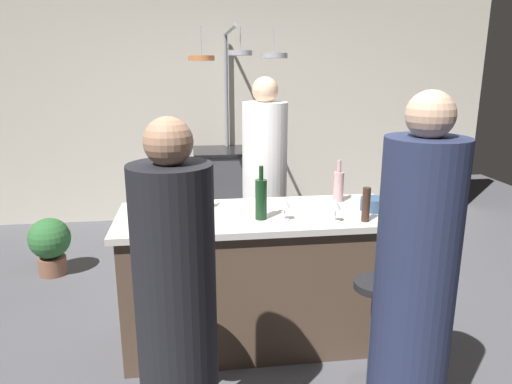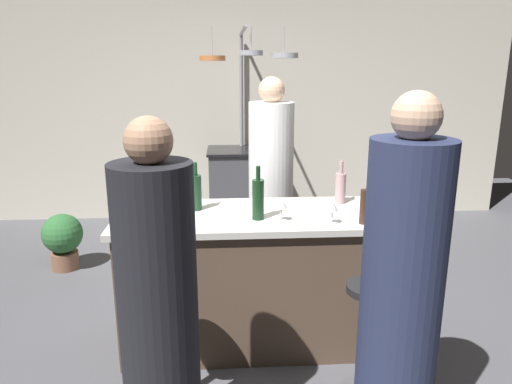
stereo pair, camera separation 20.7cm
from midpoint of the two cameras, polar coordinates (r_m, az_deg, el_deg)
name	(u,v)px [view 2 (the right image)]	position (r m, az deg, el deg)	size (l,w,h in m)	color
ground_plane	(257,338)	(3.41, 1.99, -17.15)	(9.00, 9.00, 0.00)	#4C4C51
back_wall	(241,110)	(5.75, -0.78, 9.85)	(6.40, 0.16, 2.60)	beige
kitchen_island	(258,277)	(3.19, 2.07, -10.25)	(1.80, 0.72, 0.90)	brown
stove_range	(243,187)	(5.50, -0.52, 0.60)	(0.80, 0.64, 0.89)	#47474C
chef	(271,191)	(3.94, 3.29, 0.08)	(0.37, 0.37, 1.73)	white
bar_stool_right	(368,336)	(2.81, 15.41, -16.39)	(0.28, 0.28, 0.68)	#4C4C51
guest_right	(401,299)	(2.31, 19.52, -12.05)	(0.36, 0.36, 1.72)	#262D4C
bar_stool_left	(169,344)	(2.68, -8.09, -17.62)	(0.28, 0.28, 0.68)	#4C4C51
guest_left	(159,318)	(2.15, -8.82, -14.77)	(0.34, 0.34, 1.63)	black
overhead_pot_rack	(246,80)	(4.87, 0.03, 13.31)	(0.89, 1.33, 2.17)	gray
potted_plant	(63,238)	(4.63, -21.03, -5.19)	(0.36, 0.36, 0.52)	brown
pepper_mill	(364,207)	(2.90, 14.84, -1.74)	(0.05, 0.05, 0.21)	#382319
wine_bottle_rose	(340,187)	(3.29, 11.88, 0.55)	(0.07, 0.07, 0.29)	#B78C8E
wine_bottle_red	(258,198)	(2.88, 2.31, -0.80)	(0.07, 0.07, 0.33)	#143319
wine_bottle_green	(196,192)	(3.08, -5.32, 0.03)	(0.07, 0.07, 0.32)	#193D23
wine_glass_near_right_guest	(177,190)	(3.19, -7.66, 0.19)	(0.07, 0.07, 0.15)	silver
wine_glass_by_chef	(282,204)	(2.86, 5.18, -1.47)	(0.07, 0.07, 0.15)	silver
wine_glass_near_left_guest	(332,207)	(2.86, 11.23, -1.75)	(0.07, 0.07, 0.15)	silver
mixing_bowl_ceramic	(176,220)	(2.81, -7.53, -3.40)	(0.16, 0.16, 0.07)	silver
mixing_bowl_blue	(374,206)	(3.14, 15.84, -1.70)	(0.17, 0.17, 0.08)	#334C6B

